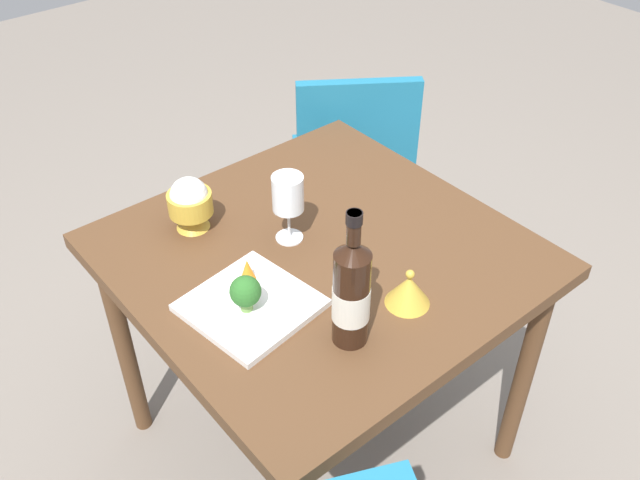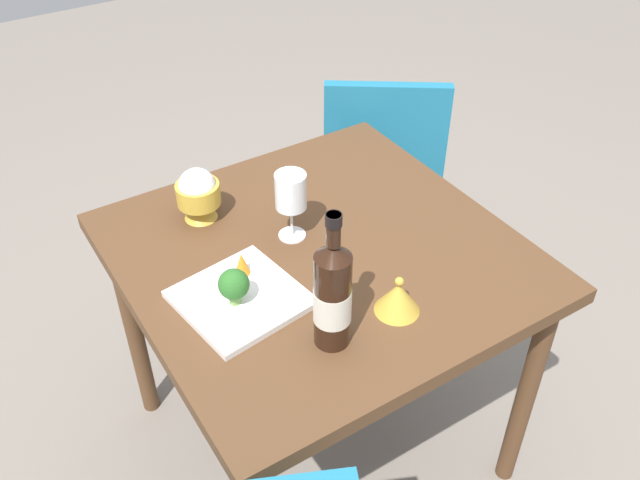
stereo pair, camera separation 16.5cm
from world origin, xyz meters
The scene contains 10 objects.
ground_plane centered at (0.00, 0.00, 0.00)m, with size 8.00×8.00×0.00m, color gray.
dining_table centered at (0.00, 0.00, 0.66)m, with size 0.91×0.91×0.75m.
chair_near_window centered at (-0.52, 0.59, 0.53)m, with size 0.56×0.56×0.85m.
wine_bottle centered at (0.26, -0.14, 0.88)m, with size 0.08×0.08×0.32m.
wine_glass centered at (-0.08, -0.03, 0.88)m, with size 0.08×0.08×0.18m.
rice_bowl centered at (-0.27, -0.19, 0.83)m, with size 0.11×0.11×0.14m.
rice_bowl_lid centered at (0.26, 0.03, 0.79)m, with size 0.10×0.10×0.09m.
serving_plate centered at (0.06, -0.24, 0.76)m, with size 0.28×0.28×0.02m.
broccoli_floret centered at (0.07, -0.26, 0.82)m, with size 0.07×0.07×0.09m.
carrot_garnish_left centered at (-0.01, -0.20, 0.80)m, with size 0.04×0.04×0.06m.
Camera 2 is at (1.09, -0.69, 1.81)m, focal length 38.94 mm.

